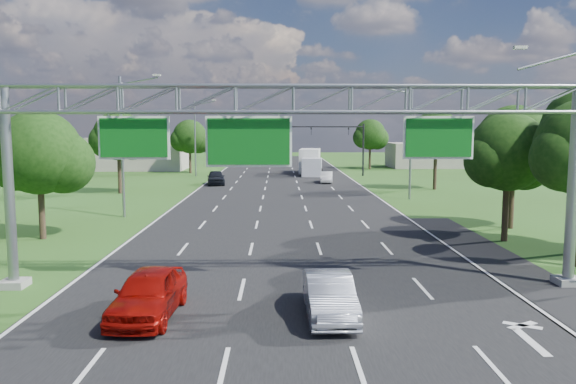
{
  "coord_description": "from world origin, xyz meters",
  "views": [
    {
      "loc": [
        -0.31,
        -10.2,
        6.36
      ],
      "look_at": [
        0.1,
        15.74,
        3.42
      ],
      "focal_mm": 35.0,
      "sensor_mm": 36.0,
      "label": 1
    }
  ],
  "objects_px": {
    "silver_sedan": "(329,296)",
    "box_truck": "(310,162)",
    "traffic_signal": "(337,137)",
    "red_coupe": "(148,293)",
    "sign_gantry": "(295,115)"
  },
  "relations": [
    {
      "from": "sign_gantry",
      "to": "red_coupe",
      "type": "bearing_deg",
      "value": -143.86
    },
    {
      "from": "silver_sedan",
      "to": "box_truck",
      "type": "height_order",
      "value": "box_truck"
    },
    {
      "from": "sign_gantry",
      "to": "box_truck",
      "type": "bearing_deg",
      "value": 86.19
    },
    {
      "from": "traffic_signal",
      "to": "box_truck",
      "type": "relative_size",
      "value": 1.29
    },
    {
      "from": "sign_gantry",
      "to": "silver_sedan",
      "type": "relative_size",
      "value": 5.27
    },
    {
      "from": "traffic_signal",
      "to": "box_truck",
      "type": "bearing_deg",
      "value": 140.96
    },
    {
      "from": "traffic_signal",
      "to": "red_coupe",
      "type": "xyz_separation_m",
      "value": [
        -12.21,
        -56.7,
        -4.35
      ]
    },
    {
      "from": "red_coupe",
      "to": "silver_sedan",
      "type": "distance_m",
      "value": 6.12
    },
    {
      "from": "traffic_signal",
      "to": "red_coupe",
      "type": "height_order",
      "value": "traffic_signal"
    },
    {
      "from": "silver_sedan",
      "to": "red_coupe",
      "type": "bearing_deg",
      "value": 177.93
    },
    {
      "from": "silver_sedan",
      "to": "box_truck",
      "type": "relative_size",
      "value": 0.47
    },
    {
      "from": "red_coupe",
      "to": "silver_sedan",
      "type": "bearing_deg",
      "value": 2.11
    },
    {
      "from": "traffic_signal",
      "to": "box_truck",
      "type": "xyz_separation_m",
      "value": [
        -3.43,
        2.78,
        -3.49
      ]
    },
    {
      "from": "silver_sedan",
      "to": "sign_gantry",
      "type": "bearing_deg",
      "value": 104.19
    },
    {
      "from": "traffic_signal",
      "to": "red_coupe",
      "type": "relative_size",
      "value": 2.54
    }
  ]
}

